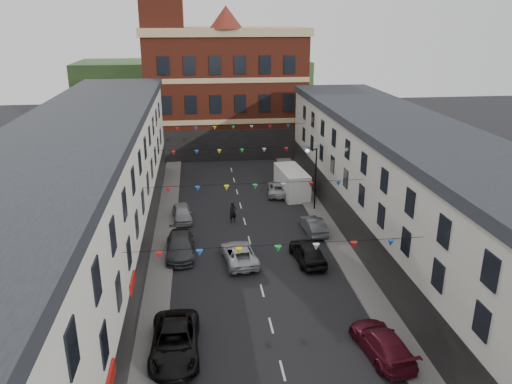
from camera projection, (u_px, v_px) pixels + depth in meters
name	position (u px, v px, depth m)	size (l,w,h in m)	color
ground	(262.00, 291.00, 33.11)	(160.00, 160.00, 0.00)	black
pavement_left	(159.00, 281.00, 34.18)	(1.80, 64.00, 0.15)	#605E5B
pavement_right	(354.00, 270.00, 35.74)	(1.80, 64.00, 0.15)	#605E5B
terrace_left	(73.00, 219.00, 30.95)	(8.40, 56.00, 10.70)	silver
terrace_right	(433.00, 210.00, 33.77)	(8.40, 56.00, 9.70)	beige
civic_building	(225.00, 90.00, 65.97)	(20.60, 13.30, 18.50)	maroon
clock_tower	(163.00, 37.00, 60.12)	(5.60, 5.60, 30.00)	maroon
distant_hill	(195.00, 89.00, 89.10)	(40.00, 14.00, 10.00)	#2B4721
street_lamp	(313.00, 170.00, 45.67)	(1.10, 0.36, 6.00)	black
car_left_c	(175.00, 342.00, 26.66)	(2.57, 5.57, 1.55)	black
car_left_d	(180.00, 246.00, 37.83)	(2.12, 5.22, 1.51)	#3C3F43
car_left_e	(182.00, 213.00, 44.39)	(1.62, 4.02, 1.37)	#9FA0A8
car_right_c	(382.00, 343.00, 26.65)	(2.02, 4.97, 1.44)	#581120
car_right_d	(308.00, 252.00, 36.82)	(1.87, 4.65, 1.58)	black
car_right_e	(313.00, 225.00, 41.82)	(1.43, 4.09, 1.35)	#57595F
car_right_f	(278.00, 188.00, 50.96)	(2.14, 4.64, 1.29)	#B4B6B9
moving_car	(239.00, 254.00, 36.79)	(2.24, 4.87, 1.35)	silver
white_van	(292.00, 182.00, 50.76)	(2.30, 5.97, 2.64)	white
pedestrian	(233.00, 213.00, 43.86)	(0.68, 0.45, 1.86)	black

